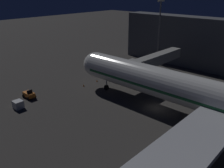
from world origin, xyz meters
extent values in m
plane|color=#383533|center=(0.00, 0.00, 0.00)|extent=(320.00, 320.00, 0.00)
cylinder|color=silver|center=(0.00, 9.70, 5.46)|extent=(5.67, 53.94, 5.67)
sphere|color=silver|center=(0.00, -17.27, 5.46)|extent=(5.56, 5.56, 5.56)
cube|color=#196033|center=(0.00, 9.70, 5.04)|extent=(5.73, 51.78, 0.50)
cube|color=black|center=(0.00, -15.57, 6.45)|extent=(3.12, 1.40, 0.90)
cylinder|color=#B7BABF|center=(10.77, 11.92, 2.50)|extent=(2.95, 5.00, 2.95)
cylinder|color=black|center=(10.77, 9.42, 2.50)|extent=(2.50, 0.15, 2.50)
cylinder|color=#B7BABF|center=(0.00, -13.77, 2.21)|extent=(0.28, 0.28, 2.03)
cylinder|color=black|center=(0.00, -13.77, 0.60)|extent=(0.45, 1.20, 1.20)
cylinder|color=#B7BABF|center=(4.20, 13.92, 2.21)|extent=(0.28, 0.28, 2.03)
cylinder|color=black|center=(4.20, 13.27, 0.60)|extent=(0.45, 1.20, 1.20)
cube|color=#9E9E99|center=(-13.63, -9.23, 5.46)|extent=(19.06, 2.60, 2.50)
cube|color=#9E9E99|center=(-4.10, -9.23, 5.46)|extent=(3.20, 3.40, 3.00)
cube|color=black|center=(-2.70, -9.23, 5.46)|extent=(0.70, 3.20, 2.70)
cylinder|color=#B7BABF|center=(-5.10, -9.23, 2.11)|extent=(0.56, 0.56, 4.21)
cylinder|color=black|center=(-5.70, -9.23, 0.30)|extent=(0.25, 0.60, 0.60)
cylinder|color=black|center=(-4.50, -9.23, 0.30)|extent=(0.25, 0.60, 0.60)
cylinder|color=#59595E|center=(-25.50, -16.65, 9.23)|extent=(0.40, 0.40, 18.46)
cube|color=#F9EFC6|center=(-26.40, -16.65, 18.71)|extent=(1.10, 0.50, 0.60)
cube|color=#F9EFC6|center=(-24.60, -16.65, 18.71)|extent=(1.10, 0.50, 0.60)
cube|color=orange|center=(14.52, -22.87, 0.80)|extent=(1.50, 2.78, 0.90)
cube|color=black|center=(14.52, -22.45, 1.60)|extent=(1.20, 0.20, 0.70)
cylinder|color=black|center=(13.71, -23.84, 0.35)|extent=(0.24, 0.70, 0.70)
cylinder|color=black|center=(15.33, -23.84, 0.35)|extent=(0.24, 0.70, 0.70)
cylinder|color=black|center=(13.71, -21.89, 0.35)|extent=(0.24, 0.70, 0.70)
cylinder|color=black|center=(15.33, -21.89, 0.35)|extent=(0.24, 0.70, 0.70)
cube|color=#B7BABF|center=(18.48, -20.04, 0.78)|extent=(1.71, 1.76, 1.56)
cone|color=orange|center=(-2.20, -19.27, 0.28)|extent=(0.36, 0.36, 0.55)
cone|color=orange|center=(2.20, -19.27, 0.28)|extent=(0.36, 0.36, 0.55)
camera|label=1|loc=(37.83, 22.92, 22.16)|focal=39.47mm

